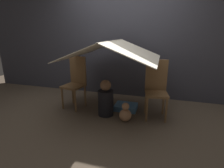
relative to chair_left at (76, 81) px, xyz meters
The scene contains 8 objects.
ground_plane 0.94m from the chair_left, 16.77° to the right, with size 8.80×8.80×0.00m, color brown.
wall_back 1.39m from the chair_left, 50.60° to the left, with size 7.00×0.05×2.50m.
chair_left is the anchor object (origin of this frame).
chair_right 1.50m from the chair_left, ahead, with size 0.41×0.41×0.97m.
sheet_canopy 0.97m from the chair_left, ahead, with size 1.53×1.37×0.31m.
person_front 0.74m from the chair_left, 17.13° to the right, with size 0.27×0.27×0.64m.
floor_cushion 1.08m from the chair_left, ahead, with size 0.41×0.33×0.10m.
plush_toy 1.17m from the chair_left, 17.68° to the right, with size 0.20×0.20×0.32m.
Camera 1 is at (0.83, -2.66, 1.40)m, focal length 28.00 mm.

